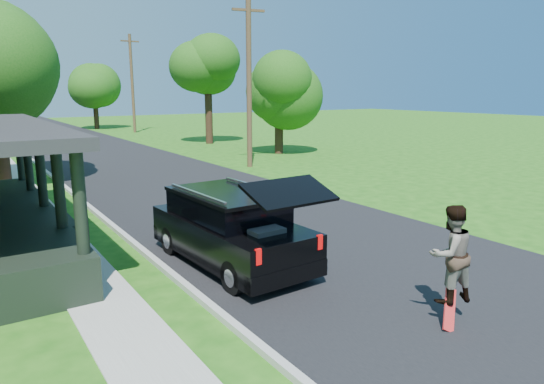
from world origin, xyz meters
TOP-DOWN VIEW (x-y plane):
  - ground at (0.00, 0.00)m, footprint 140.00×140.00m
  - street at (0.00, 20.00)m, footprint 8.00×120.00m
  - curb at (-4.05, 20.00)m, footprint 0.15×120.00m
  - sidewalk at (-5.60, 20.00)m, footprint 1.30×120.00m
  - black_suv at (-2.60, 1.50)m, footprint 2.07×4.91m
  - skateboarder at (-0.81, -3.00)m, footprint 0.94×0.79m
  - skateboard at (-0.94, -3.16)m, footprint 0.63×0.44m
  - tree_right_near at (9.51, 17.48)m, footprint 5.57×5.16m
  - tree_right_mid at (8.48, 25.28)m, footprint 6.36×6.57m
  - tree_right_far at (4.97, 44.52)m, footprint 4.96×4.93m
  - utility_pole_near at (5.21, 13.77)m, footprint 1.68×0.45m
  - utility_pole_far at (6.94, 38.09)m, footprint 1.73×0.30m

SIDE VIEW (x-z plane):
  - ground at x=0.00m, z-range 0.00..0.00m
  - street at x=0.00m, z-range -0.01..0.01m
  - curb at x=-4.05m, z-range -0.06..0.06m
  - sidewalk at x=-5.60m, z-range -0.01..0.01m
  - skateboard at x=-0.94m, z-range -0.05..0.60m
  - black_suv at x=-2.60m, z-range -0.26..1.99m
  - skateboarder at x=-0.81m, z-range 0.36..2.06m
  - tree_right_near at x=9.51m, z-range 1.00..7.49m
  - utility_pole_near at x=5.21m, z-range 0.15..8.57m
  - utility_pole_far at x=6.94m, z-range 0.15..9.15m
  - tree_right_far at x=4.97m, z-range 1.10..8.29m
  - tree_right_mid at x=8.48m, z-range 1.59..10.18m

